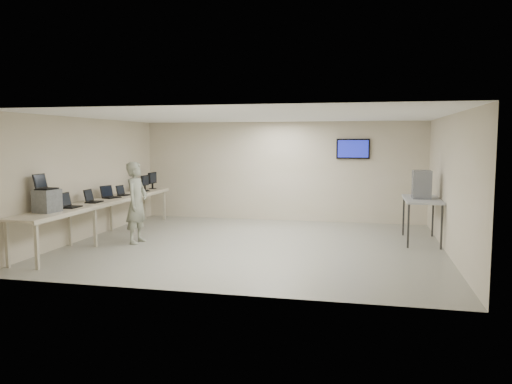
% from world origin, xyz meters
% --- Properties ---
extents(room, '(8.01, 7.01, 2.81)m').
position_xyz_m(room, '(0.03, 0.06, 1.41)').
color(room, gray).
rests_on(room, ground).
extents(workbench, '(0.76, 6.00, 0.90)m').
position_xyz_m(workbench, '(-3.59, 0.00, 0.83)').
color(workbench, beige).
rests_on(workbench, ground).
extents(equipment_box, '(0.42, 0.47, 0.44)m').
position_xyz_m(equipment_box, '(-3.65, -2.01, 1.12)').
color(equipment_box, gray).
rests_on(equipment_box, workbench).
extents(laptop_on_box, '(0.32, 0.39, 0.30)m').
position_xyz_m(laptop_on_box, '(-3.71, -2.01, 1.42)').
color(laptop_on_box, black).
rests_on(laptop_on_box, equipment_box).
extents(laptop_0, '(0.33, 0.40, 0.31)m').
position_xyz_m(laptop_0, '(-3.63, -1.32, 0.98)').
color(laptop_0, black).
rests_on(laptop_0, workbench).
extents(laptop_1, '(0.33, 0.39, 0.29)m').
position_xyz_m(laptop_1, '(-3.62, -0.45, 0.98)').
color(laptop_1, black).
rests_on(laptop_1, workbench).
extents(laptop_2, '(0.42, 0.45, 0.30)m').
position_xyz_m(laptop_2, '(-3.66, 0.42, 0.98)').
color(laptop_2, black).
rests_on(laptop_2, workbench).
extents(laptop_3, '(0.31, 0.36, 0.25)m').
position_xyz_m(laptop_3, '(-3.62, 1.00, 0.97)').
color(laptop_3, black).
rests_on(laptop_3, workbench).
extents(laptop_4, '(0.35, 0.38, 0.25)m').
position_xyz_m(laptop_4, '(-3.58, 1.97, 0.97)').
color(laptop_4, black).
rests_on(laptop_4, workbench).
extents(monitor_near, '(0.19, 0.42, 0.42)m').
position_xyz_m(monitor_near, '(-3.60, 2.25, 1.15)').
color(monitor_near, black).
rests_on(monitor_near, workbench).
extents(monitor_far, '(0.21, 0.48, 0.47)m').
position_xyz_m(monitor_far, '(-3.60, 2.75, 1.18)').
color(monitor_far, black).
rests_on(monitor_far, workbench).
extents(soldier, '(0.45, 0.67, 1.81)m').
position_xyz_m(soldier, '(-2.60, -0.32, 0.91)').
color(soldier, gray).
rests_on(soldier, ground).
extents(side_table, '(0.77, 1.65, 0.99)m').
position_xyz_m(side_table, '(3.60, 1.16, 0.92)').
color(side_table, '#A5A7AA').
rests_on(side_table, ground).
extents(storage_bins, '(0.40, 0.44, 0.63)m').
position_xyz_m(storage_bins, '(3.58, 1.16, 1.30)').
color(storage_bins, gray).
rests_on(storage_bins, side_table).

